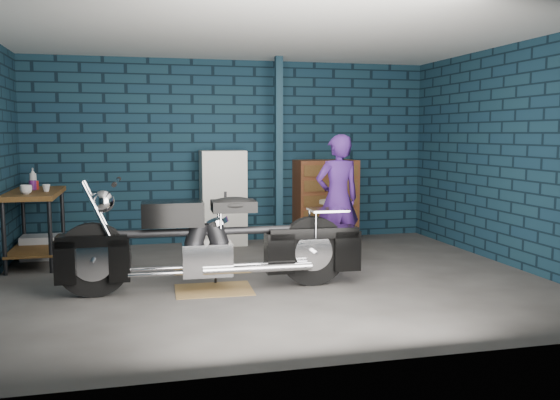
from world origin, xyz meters
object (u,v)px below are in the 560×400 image
(motorcycle, at_px, (213,235))
(storage_bin, at_px, (42,247))
(workbench, at_px, (36,227))
(tool_chest, at_px, (326,200))
(person, at_px, (338,199))
(locker, at_px, (223,198))
(shop_stool, at_px, (333,225))

(motorcycle, xyz_separation_m, storage_bin, (-1.98, 2.07, -0.43))
(workbench, xyz_separation_m, storage_bin, (0.02, 0.24, -0.30))
(tool_chest, bearing_deg, storage_bin, -173.75)
(person, bearing_deg, motorcycle, 24.56)
(locker, xyz_separation_m, shop_stool, (1.43, -0.77, -0.34))
(workbench, height_order, locker, locker)
(tool_chest, bearing_deg, workbench, -170.46)
(motorcycle, relative_size, shop_stool, 3.80)
(person, height_order, tool_chest, person)
(person, height_order, storage_bin, person)
(shop_stool, bearing_deg, workbench, 178.72)
(person, distance_m, shop_stool, 0.89)
(person, xyz_separation_m, locker, (-1.24, 1.50, -0.12))
(storage_bin, xyz_separation_m, locker, (2.44, 0.44, 0.53))
(locker, height_order, tool_chest, locker)
(person, bearing_deg, workbench, -18.75)
(workbench, bearing_deg, tool_chest, 9.54)
(motorcycle, xyz_separation_m, tool_chest, (2.04, 2.51, 0.03))
(locker, bearing_deg, tool_chest, 0.00)
(storage_bin, bearing_deg, person, -16.07)
(person, relative_size, locker, 1.17)
(workbench, xyz_separation_m, person, (3.70, -0.82, 0.35))
(workbench, relative_size, shop_stool, 2.00)
(shop_stool, bearing_deg, locker, 151.77)
(storage_bin, height_order, locker, locker)
(locker, bearing_deg, storage_bin, -169.79)
(storage_bin, height_order, tool_chest, tool_chest)
(motorcycle, distance_m, shop_stool, 2.59)
(workbench, relative_size, storage_bin, 2.85)
(workbench, xyz_separation_m, locker, (2.46, 0.68, 0.23))
(storage_bin, distance_m, tool_chest, 4.07)
(workbench, height_order, person, person)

